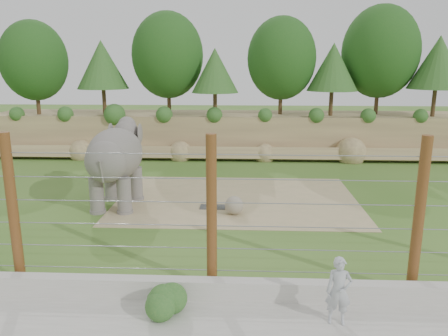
{
  "coord_description": "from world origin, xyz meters",
  "views": [
    {
      "loc": [
        0.78,
        -14.62,
        5.62
      ],
      "look_at": [
        0.0,
        2.0,
        1.6
      ],
      "focal_mm": 35.0,
      "sensor_mm": 36.0,
      "label": 1
    }
  ],
  "objects_px": {
    "elephant": "(116,166)",
    "barrier_fence": "(212,214)",
    "stone_ball": "(234,205)",
    "zookeeper": "(339,291)"
  },
  "relations": [
    {
      "from": "stone_ball",
      "to": "zookeeper",
      "type": "height_order",
      "value": "zookeeper"
    },
    {
      "from": "elephant",
      "to": "barrier_fence",
      "type": "xyz_separation_m",
      "value": [
        4.28,
        -6.42,
        0.35
      ]
    },
    {
      "from": "stone_ball",
      "to": "zookeeper",
      "type": "bearing_deg",
      "value": -70.71
    },
    {
      "from": "elephant",
      "to": "barrier_fence",
      "type": "bearing_deg",
      "value": -55.66
    },
    {
      "from": "elephant",
      "to": "barrier_fence",
      "type": "relative_size",
      "value": 0.2
    },
    {
      "from": "zookeeper",
      "to": "barrier_fence",
      "type": "bearing_deg",
      "value": 159.85
    },
    {
      "from": "barrier_fence",
      "to": "zookeeper",
      "type": "distance_m",
      "value": 3.43
    },
    {
      "from": "elephant",
      "to": "stone_ball",
      "type": "height_order",
      "value": "elephant"
    },
    {
      "from": "elephant",
      "to": "zookeeper",
      "type": "bearing_deg",
      "value": -46.91
    },
    {
      "from": "elephant",
      "to": "zookeeper",
      "type": "distance_m",
      "value": 10.64
    }
  ]
}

